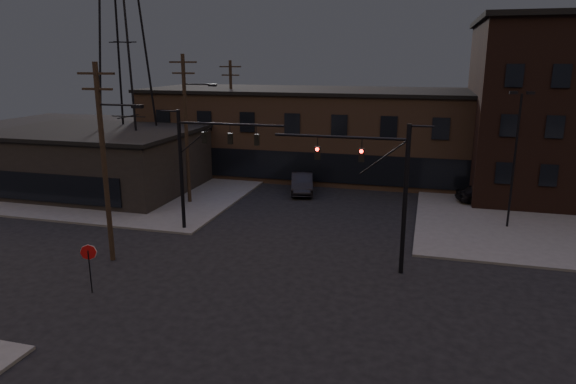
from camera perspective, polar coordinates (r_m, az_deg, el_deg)
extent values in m
plane|color=black|center=(25.56, -3.19, -11.28)|extent=(140.00, 140.00, 0.00)
cube|color=#474744|center=(53.89, -18.16, 2.01)|extent=(30.00, 30.00, 0.15)
cube|color=brown|center=(50.83, 6.85, 6.41)|extent=(40.00, 12.00, 8.00)
cube|color=black|center=(47.47, -20.30, 3.19)|extent=(16.00, 12.00, 5.00)
cylinder|color=black|center=(27.24, 12.87, -0.98)|extent=(0.24, 0.24, 8.00)
cylinder|color=black|center=(26.93, 5.77, 6.10)|extent=(7.00, 0.14, 0.14)
cube|color=#FF140C|center=(26.91, 8.17, 4.08)|extent=(0.28, 0.22, 0.70)
cube|color=#FF140C|center=(27.29, 3.30, 4.35)|extent=(0.28, 0.22, 0.70)
cylinder|color=black|center=(34.28, -11.77, 2.26)|extent=(0.24, 0.24, 8.00)
cylinder|color=black|center=(32.31, -6.48, 7.49)|extent=(7.00, 0.14, 0.14)
cube|color=black|center=(33.12, -9.26, 5.99)|extent=(0.28, 0.22, 0.70)
cube|color=black|center=(32.43, -6.43, 5.91)|extent=(0.28, 0.22, 0.70)
cube|color=black|center=(31.83, -3.49, 5.81)|extent=(0.28, 0.22, 0.70)
cylinder|color=black|center=(27.01, -21.13, -8.27)|extent=(0.06, 0.06, 2.20)
cylinder|color=maroon|center=(26.67, -21.30, -6.27)|extent=(0.72, 0.33, 0.76)
cylinder|color=black|center=(29.72, -19.74, 2.78)|extent=(0.28, 0.28, 11.00)
cube|color=black|center=(29.19, -20.57, 12.23)|extent=(2.20, 0.12, 0.12)
cube|color=black|center=(29.22, -20.43, 10.67)|extent=(1.80, 0.12, 0.12)
cube|color=black|center=(28.01, -16.40, 9.11)|extent=(0.60, 0.25, 0.18)
cylinder|color=black|center=(40.37, -11.23, 6.64)|extent=(0.28, 0.28, 11.50)
cube|color=black|center=(40.01, -11.61, 13.96)|extent=(2.20, 0.12, 0.12)
cube|color=black|center=(40.02, -11.55, 12.81)|extent=(1.80, 0.12, 0.12)
cube|color=black|center=(39.08, -8.40, 11.66)|extent=(0.60, 0.25, 0.18)
cylinder|color=black|center=(51.69, -6.28, 8.24)|extent=(0.28, 0.28, 11.00)
cube|color=black|center=(51.39, -6.44, 13.68)|extent=(2.20, 0.12, 0.12)
cube|color=black|center=(51.41, -6.41, 12.78)|extent=(1.80, 0.12, 0.12)
cylinder|color=black|center=(36.81, 23.83, 2.94)|extent=(0.14, 0.14, 9.00)
cube|color=black|center=(36.19, 23.78, 10.07)|extent=(0.50, 0.28, 0.18)
cube|color=black|center=(36.34, 25.36, 9.92)|extent=(0.50, 0.28, 0.18)
imported|color=black|center=(43.25, 20.88, -0.15)|extent=(4.45, 2.96, 1.41)
imported|color=#B4B4B6|center=(43.68, 23.58, -0.39)|extent=(4.57, 2.65, 1.24)
imported|color=black|center=(43.87, 1.57, 1.01)|extent=(2.96, 5.39, 1.68)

